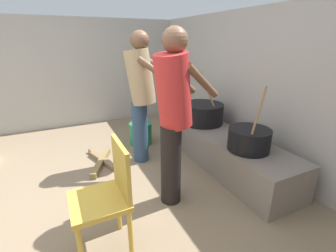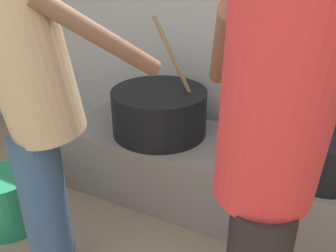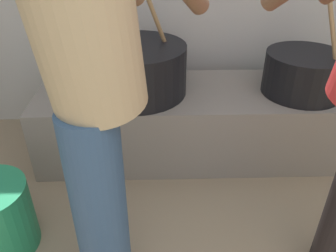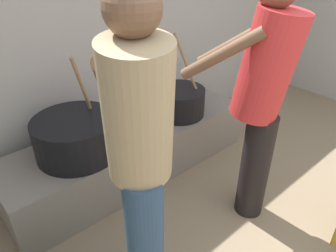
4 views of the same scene
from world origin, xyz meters
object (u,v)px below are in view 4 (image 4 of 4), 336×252
cooking_pot_secondary (179,101)px  cook_in_red_shirt (262,93)px  cooking_pot_main (76,136)px  cook_in_tan_shirt (140,148)px

cooking_pot_secondary → cook_in_red_shirt: cook_in_red_shirt is taller
cook_in_red_shirt → cooking_pot_main: bearing=133.5°
cooking_pot_main → cooking_pot_secondary: bearing=-2.2°
cooking_pot_secondary → cook_in_tan_shirt: bearing=-140.8°
cooking_pot_secondary → cook_in_red_shirt: (-0.11, -0.85, 0.40)m
cooking_pot_main → cooking_pot_secondary: cooking_pot_main is taller
cooking_pot_main → cooking_pot_secondary: size_ratio=1.06×
cooking_pot_main → cook_in_tan_shirt: cook_in_tan_shirt is taller
cooking_pot_secondary → cook_in_red_shirt: size_ratio=0.42×
cook_in_red_shirt → cook_in_tan_shirt: (-0.92, 0.01, -0.00)m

